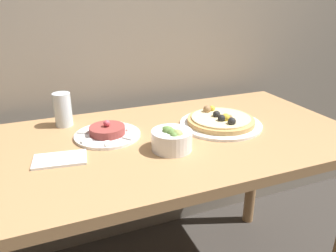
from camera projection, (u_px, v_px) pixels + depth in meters
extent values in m
cube|color=#AD7F51|center=(158.00, 143.00, 1.17)|extent=(1.46, 0.72, 0.03)
cylinder|color=#AD7F51|center=(254.00, 165.00, 1.81)|extent=(0.06, 0.06, 0.73)
cylinder|color=white|center=(221.00, 124.00, 1.28)|extent=(0.32, 0.32, 0.01)
cylinder|color=tan|center=(221.00, 121.00, 1.27)|extent=(0.26, 0.26, 0.02)
cylinder|color=beige|center=(221.00, 118.00, 1.27)|extent=(0.23, 0.23, 0.01)
sphere|color=black|center=(217.00, 114.00, 1.27)|extent=(0.03, 0.03, 0.03)
sphere|color=black|center=(232.00, 121.00, 1.20)|extent=(0.03, 0.03, 0.03)
sphere|color=#997047|center=(207.00, 109.00, 1.32)|extent=(0.03, 0.03, 0.03)
sphere|color=gold|center=(212.00, 109.00, 1.34)|extent=(0.03, 0.03, 0.03)
sphere|color=#997047|center=(229.00, 118.00, 1.24)|extent=(0.02, 0.02, 0.02)
sphere|color=gold|center=(226.00, 118.00, 1.24)|extent=(0.03, 0.03, 0.03)
sphere|color=black|center=(222.00, 118.00, 1.23)|extent=(0.03, 0.03, 0.03)
cylinder|color=white|center=(108.00, 135.00, 1.18)|extent=(0.24, 0.24, 0.01)
cylinder|color=#933D38|center=(107.00, 130.00, 1.17)|extent=(0.13, 0.13, 0.03)
sphere|color=#DB4C5B|center=(107.00, 123.00, 1.16)|extent=(0.02, 0.02, 0.02)
cube|color=white|center=(132.00, 129.00, 1.21)|extent=(0.04, 0.02, 0.01)
cube|color=white|center=(118.00, 124.00, 1.26)|extent=(0.04, 0.04, 0.01)
cube|color=white|center=(97.00, 125.00, 1.25)|extent=(0.02, 0.04, 0.01)
cube|color=white|center=(83.00, 132.00, 1.18)|extent=(0.04, 0.03, 0.01)
cube|color=white|center=(86.00, 141.00, 1.12)|extent=(0.04, 0.03, 0.01)
cube|color=white|center=(107.00, 144.00, 1.09)|extent=(0.02, 0.04, 0.01)
cube|color=white|center=(128.00, 138.00, 1.14)|extent=(0.04, 0.04, 0.01)
cylinder|color=white|center=(172.00, 140.00, 1.07)|extent=(0.13, 0.13, 0.07)
sphere|color=#A3B25B|center=(177.00, 135.00, 1.04)|extent=(0.04, 0.04, 0.04)
sphere|color=#668E42|center=(174.00, 137.00, 1.03)|extent=(0.03, 0.03, 0.03)
sphere|color=#668E42|center=(168.00, 132.00, 1.06)|extent=(0.04, 0.04, 0.04)
sphere|color=#668E42|center=(164.00, 130.00, 1.08)|extent=(0.02, 0.02, 0.02)
sphere|color=#668E42|center=(172.00, 134.00, 1.05)|extent=(0.04, 0.04, 0.04)
cylinder|color=silver|center=(63.00, 110.00, 1.26)|extent=(0.07, 0.07, 0.13)
cube|color=white|center=(60.00, 159.00, 1.01)|extent=(0.17, 0.12, 0.01)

